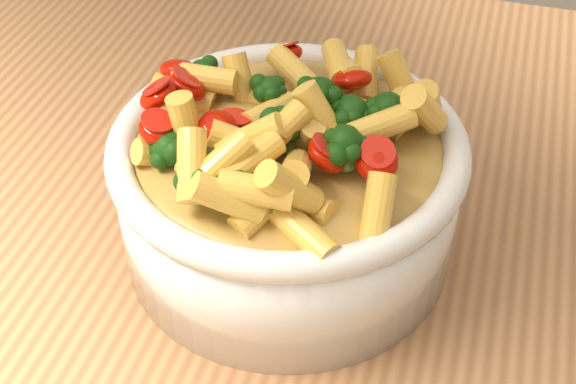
# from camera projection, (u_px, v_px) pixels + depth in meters

# --- Properties ---
(table) EXTENTS (1.20, 0.80, 0.90)m
(table) POSITION_uv_depth(u_px,v_px,m) (325.00, 310.00, 0.69)
(table) COLOR #B87F4E
(table) RESTS_ON ground
(serving_bowl) EXTENTS (0.25, 0.25, 0.11)m
(serving_bowl) POSITION_uv_depth(u_px,v_px,m) (288.00, 191.00, 0.57)
(serving_bowl) COLOR white
(serving_bowl) RESTS_ON table
(pasta_salad) EXTENTS (0.20, 0.20, 0.04)m
(pasta_salad) POSITION_uv_depth(u_px,v_px,m) (288.00, 116.00, 0.53)
(pasta_salad) COLOR #FFD050
(pasta_salad) RESTS_ON serving_bowl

